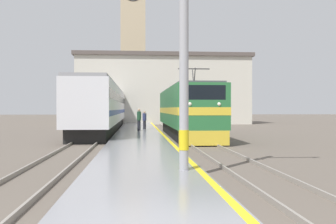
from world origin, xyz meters
TOP-DOWN VIEW (x-y plane):
  - ground_plane at (0.00, 30.00)m, footprint 200.00×200.00m
  - platform at (0.00, 25.00)m, footprint 3.59×140.00m
  - rail_track_near at (3.45, 25.00)m, footprint 2.84×140.00m
  - rail_track_far at (-3.23, 25.00)m, footprint 2.83×140.00m
  - locomotive_train at (3.45, 22.67)m, footprint 2.92×16.07m
  - passenger_train at (-3.23, 33.25)m, footprint 2.92×34.30m
  - catenary_mast at (1.26, 5.40)m, footprint 2.55×0.30m
  - person_on_platform at (-0.01, 26.39)m, footprint 0.34×0.34m
  - second_waiting_passenger at (0.49, 28.56)m, footprint 0.34×0.34m
  - clock_tower at (-0.79, 61.76)m, footprint 5.19×5.19m
  - station_building at (3.42, 47.82)m, footprint 23.64×7.64m

SIDE VIEW (x-z plane):
  - ground_plane at x=0.00m, z-range 0.00..0.00m
  - rail_track_near at x=3.45m, z-range -0.05..0.11m
  - rail_track_far at x=-3.23m, z-range -0.05..0.11m
  - platform at x=0.00m, z-range 0.00..0.27m
  - second_waiting_passenger at x=0.49m, z-range 0.30..1.92m
  - person_on_platform at x=-0.01m, z-range 0.32..2.14m
  - locomotive_train at x=3.45m, z-range -0.44..4.23m
  - passenger_train at x=-3.23m, z-range 0.15..4.28m
  - catenary_mast at x=1.26m, z-range 0.22..9.02m
  - station_building at x=3.42m, z-range 0.03..9.48m
  - clock_tower at x=-0.79m, z-range 0.87..29.13m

